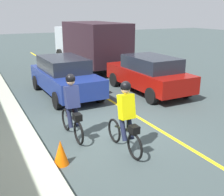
{
  "coord_description": "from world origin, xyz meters",
  "views": [
    {
      "loc": [
        -6.79,
        3.21,
        3.42
      ],
      "look_at": [
        0.18,
        -0.34,
        1.0
      ],
      "focal_mm": 45.39,
      "sensor_mm": 36.0,
      "label": 1
    }
  ],
  "objects_px": {
    "cyclist_follow": "(126,118)",
    "box_truck_background": "(90,43)",
    "parked_sedan_rear": "(65,76)",
    "traffic_cone_far": "(61,152)",
    "patrol_sedan": "(149,73)",
    "cyclist_lead": "(72,107)"
  },
  "relations": [
    {
      "from": "patrol_sedan",
      "to": "traffic_cone_far",
      "type": "distance_m",
      "value": 6.76
    },
    {
      "from": "patrol_sedan",
      "to": "box_truck_background",
      "type": "relative_size",
      "value": 0.66
    },
    {
      "from": "traffic_cone_far",
      "to": "box_truck_background",
      "type": "bearing_deg",
      "value": -26.23
    },
    {
      "from": "cyclist_lead",
      "to": "cyclist_follow",
      "type": "distance_m",
      "value": 1.64
    },
    {
      "from": "cyclist_follow",
      "to": "box_truck_background",
      "type": "xyz_separation_m",
      "value": [
        10.49,
        -3.47,
        0.64
      ]
    },
    {
      "from": "parked_sedan_rear",
      "to": "patrol_sedan",
      "type": "bearing_deg",
      "value": 69.35
    },
    {
      "from": "patrol_sedan",
      "to": "parked_sedan_rear",
      "type": "bearing_deg",
      "value": 69.87
    },
    {
      "from": "parked_sedan_rear",
      "to": "traffic_cone_far",
      "type": "bearing_deg",
      "value": -20.43
    },
    {
      "from": "cyclist_follow",
      "to": "parked_sedan_rear",
      "type": "distance_m",
      "value": 5.53
    },
    {
      "from": "box_truck_background",
      "to": "traffic_cone_far",
      "type": "height_order",
      "value": "box_truck_background"
    },
    {
      "from": "patrol_sedan",
      "to": "box_truck_background",
      "type": "height_order",
      "value": "box_truck_background"
    },
    {
      "from": "patrol_sedan",
      "to": "parked_sedan_rear",
      "type": "xyz_separation_m",
      "value": [
        1.19,
        3.39,
        0.0
      ]
    },
    {
      "from": "box_truck_background",
      "to": "traffic_cone_far",
      "type": "bearing_deg",
      "value": 152.78
    },
    {
      "from": "cyclist_lead",
      "to": "cyclist_follow",
      "type": "bearing_deg",
      "value": -146.66
    },
    {
      "from": "cyclist_lead",
      "to": "patrol_sedan",
      "type": "xyz_separation_m",
      "value": [
        2.98,
        -4.52,
        -0.09
      ]
    },
    {
      "from": "cyclist_follow",
      "to": "patrol_sedan",
      "type": "height_order",
      "value": "cyclist_follow"
    },
    {
      "from": "cyclist_lead",
      "to": "box_truck_background",
      "type": "xyz_separation_m",
      "value": [
        9.13,
        -4.38,
        0.64
      ]
    },
    {
      "from": "parked_sedan_rear",
      "to": "box_truck_background",
      "type": "height_order",
      "value": "box_truck_background"
    },
    {
      "from": "parked_sedan_rear",
      "to": "traffic_cone_far",
      "type": "distance_m",
      "value": 5.75
    },
    {
      "from": "cyclist_follow",
      "to": "box_truck_background",
      "type": "height_order",
      "value": "box_truck_background"
    },
    {
      "from": "cyclist_follow",
      "to": "traffic_cone_far",
      "type": "height_order",
      "value": "cyclist_follow"
    },
    {
      "from": "traffic_cone_far",
      "to": "cyclist_lead",
      "type": "bearing_deg",
      "value": -30.52
    }
  ]
}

